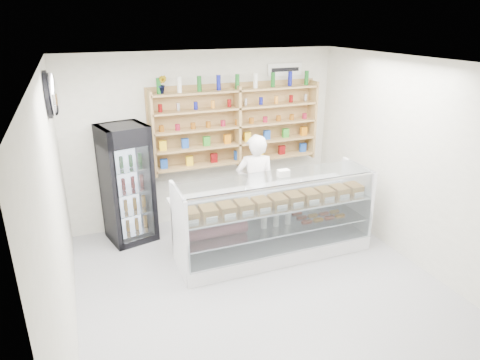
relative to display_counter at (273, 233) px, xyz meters
name	(u,v)px	position (x,y,z in m)	size (l,w,h in m)	color
room	(270,192)	(-0.50, -0.88, 1.06)	(5.00, 5.00, 5.00)	#A0A1A5
display_counter	(273,233)	(0.00, 0.00, 0.00)	(2.81, 0.84, 1.22)	white
shop_worker	(255,186)	(0.00, 0.69, 0.48)	(0.60, 0.39, 1.64)	white
drinks_cooler	(127,184)	(-1.87, 1.25, 0.57)	(0.79, 0.77, 1.82)	black
wall_shelving	(237,126)	(0.00, 1.46, 1.25)	(2.84, 0.28, 1.33)	tan
potted_plant	(162,84)	(-1.20, 1.46, 1.99)	(0.15, 0.12, 0.27)	#1E6626
security_mirror	(53,94)	(-2.67, 0.32, 2.11)	(0.15, 0.50, 0.50)	silver
wall_sign	(285,69)	(0.90, 1.59, 2.11)	(0.62, 0.03, 0.20)	white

